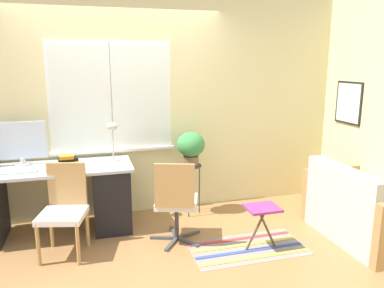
# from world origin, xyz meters

# --- Properties ---
(ground_plane) EXTENTS (14.00, 14.00, 0.00)m
(ground_plane) POSITION_xyz_m (0.00, 0.00, 0.00)
(ground_plane) COLOR #9E7042
(wall_back_with_window) EXTENTS (9.00, 0.12, 2.70)m
(wall_back_with_window) POSITION_xyz_m (-0.00, 0.75, 1.35)
(wall_back_with_window) COLOR beige
(wall_back_with_window) RESTS_ON ground_plane
(wall_right_with_picture) EXTENTS (0.08, 9.00, 2.70)m
(wall_right_with_picture) POSITION_xyz_m (2.90, 0.00, 1.35)
(wall_right_with_picture) COLOR beige
(wall_right_with_picture) RESTS_ON ground_plane
(desk) EXTENTS (1.82, 0.67, 0.77)m
(desk) POSITION_xyz_m (-0.84, 0.33, 0.41)
(desk) COLOR #B2B7BC
(desk) RESTS_ON ground_plane
(monitor) EXTENTS (0.54, 0.17, 0.49)m
(monitor) POSITION_xyz_m (-1.10, 0.54, 1.02)
(monitor) COLOR silver
(monitor) RESTS_ON desk
(keyboard) EXTENTS (0.39, 0.11, 0.02)m
(keyboard) POSITION_xyz_m (-1.12, 0.21, 0.78)
(keyboard) COLOR silver
(keyboard) RESTS_ON desk
(mouse) EXTENTS (0.03, 0.06, 0.03)m
(mouse) POSITION_xyz_m (-0.83, 0.19, 0.78)
(mouse) COLOR silver
(mouse) RESTS_ON desk
(desk_lamp) EXTENTS (0.14, 0.14, 0.45)m
(desk_lamp) POSITION_xyz_m (-0.11, 0.46, 1.11)
(desk_lamp) COLOR #BCB299
(desk_lamp) RESTS_ON desk
(book_stack) EXTENTS (0.22, 0.18, 0.16)m
(book_stack) POSITION_xyz_m (-0.61, 0.18, 0.84)
(book_stack) COLOR yellow
(book_stack) RESTS_ON desk
(desk_chair_wooden) EXTENTS (0.51, 0.52, 0.90)m
(desk_chair_wooden) POSITION_xyz_m (-0.66, -0.16, 0.48)
(desk_chair_wooden) COLOR #B2844C
(desk_chair_wooden) RESTS_ON ground_plane
(office_chair_swivel) EXTENTS (0.57, 0.58, 0.91)m
(office_chair_swivel) POSITION_xyz_m (0.46, -0.26, 0.48)
(office_chair_swivel) COLOR #47474C
(office_chair_swivel) RESTS_ON ground_plane
(couch_loveseat) EXTENTS (0.73, 1.26, 0.82)m
(couch_loveseat) POSITION_xyz_m (2.40, -0.70, 0.29)
(couch_loveseat) COLOR beige
(couch_loveseat) RESTS_ON ground_plane
(plant_stand) EXTENTS (0.26, 0.26, 0.64)m
(plant_stand) POSITION_xyz_m (0.82, 0.45, 0.56)
(plant_stand) COLOR #333338
(plant_stand) RESTS_ON ground_plane
(potted_plant) EXTENTS (0.34, 0.34, 0.41)m
(potted_plant) POSITION_xyz_m (0.82, 0.45, 0.88)
(potted_plant) COLOR brown
(potted_plant) RESTS_ON plant_stand
(floor_rug_striped) EXTENTS (1.19, 0.61, 0.01)m
(floor_rug_striped) POSITION_xyz_m (1.14, -0.58, 0.00)
(floor_rug_striped) COLOR gray
(floor_rug_striped) RESTS_ON ground_plane
(folding_stool) EXTENTS (0.35, 0.28, 0.46)m
(folding_stool) POSITION_xyz_m (1.27, -0.63, 0.40)
(folding_stool) COLOR #93337A
(folding_stool) RESTS_ON ground_plane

